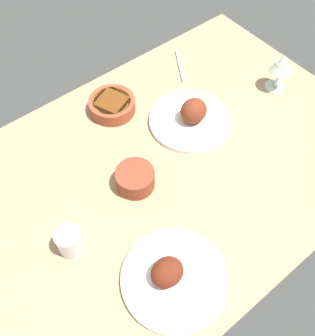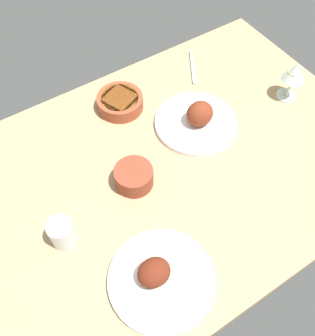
{
  "view_description": "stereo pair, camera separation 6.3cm",
  "coord_description": "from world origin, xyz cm",
  "px_view_note": "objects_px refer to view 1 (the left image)",
  "views": [
    {
      "loc": [
        39.85,
        49.97,
        99.33
      ],
      "look_at": [
        0.0,
        0.0,
        6.0
      ],
      "focal_mm": 41.19,
      "sensor_mm": 36.0,
      "label": 1
    },
    {
      "loc": [
        34.74,
        53.64,
        99.33
      ],
      "look_at": [
        0.0,
        0.0,
        6.0
      ],
      "focal_mm": 41.19,
      "sensor_mm": 36.0,
      "label": 2
    }
  ],
  "objects_px": {
    "plate_far_side": "(173,277)",
    "bowl_soup": "(112,105)",
    "plate_center_main": "(191,117)",
    "water_tumbler": "(69,241)",
    "wine_glass": "(282,65)",
    "fork_loose": "(180,65)",
    "bowl_potatoes": "(135,178)"
  },
  "relations": [
    {
      "from": "bowl_soup",
      "to": "fork_loose",
      "type": "height_order",
      "value": "bowl_soup"
    },
    {
      "from": "bowl_potatoes",
      "to": "wine_glass",
      "type": "xyz_separation_m",
      "value": [
        -0.62,
        -0.02,
        0.07
      ]
    },
    {
      "from": "bowl_potatoes",
      "to": "water_tumbler",
      "type": "relative_size",
      "value": 1.39
    },
    {
      "from": "bowl_potatoes",
      "to": "wine_glass",
      "type": "bearing_deg",
      "value": -178.37
    },
    {
      "from": "plate_far_side",
      "to": "bowl_potatoes",
      "type": "distance_m",
      "value": 0.3
    },
    {
      "from": "plate_far_side",
      "to": "wine_glass",
      "type": "xyz_separation_m",
      "value": [
        -0.72,
        -0.3,
        0.08
      ]
    },
    {
      "from": "plate_far_side",
      "to": "bowl_soup",
      "type": "xyz_separation_m",
      "value": [
        -0.21,
        -0.57,
        0.01
      ]
    },
    {
      "from": "fork_loose",
      "to": "plate_far_side",
      "type": "bearing_deg",
      "value": 169.98
    },
    {
      "from": "wine_glass",
      "to": "bowl_soup",
      "type": "bearing_deg",
      "value": -27.68
    },
    {
      "from": "plate_far_side",
      "to": "plate_center_main",
      "type": "height_order",
      "value": "plate_center_main"
    },
    {
      "from": "water_tumbler",
      "to": "bowl_soup",
      "type": "bearing_deg",
      "value": -137.27
    },
    {
      "from": "bowl_soup",
      "to": "fork_loose",
      "type": "distance_m",
      "value": 0.32
    },
    {
      "from": "plate_far_side",
      "to": "bowl_soup",
      "type": "bearing_deg",
      "value": -110.54
    },
    {
      "from": "bowl_potatoes",
      "to": "water_tumbler",
      "type": "height_order",
      "value": "water_tumbler"
    },
    {
      "from": "plate_center_main",
      "to": "water_tumbler",
      "type": "distance_m",
      "value": 0.55
    },
    {
      "from": "bowl_soup",
      "to": "wine_glass",
      "type": "relative_size",
      "value": 1.09
    },
    {
      "from": "bowl_soup",
      "to": "plate_far_side",
      "type": "bearing_deg",
      "value": 69.46
    },
    {
      "from": "fork_loose",
      "to": "bowl_soup",
      "type": "bearing_deg",
      "value": 126.61
    },
    {
      "from": "bowl_soup",
      "to": "wine_glass",
      "type": "xyz_separation_m",
      "value": [
        -0.5,
        0.26,
        0.07
      ]
    },
    {
      "from": "plate_far_side",
      "to": "bowl_potatoes",
      "type": "bearing_deg",
      "value": -108.77
    },
    {
      "from": "bowl_soup",
      "to": "water_tumbler",
      "type": "relative_size",
      "value": 1.89
    },
    {
      "from": "bowl_potatoes",
      "to": "bowl_soup",
      "type": "relative_size",
      "value": 0.74
    },
    {
      "from": "plate_center_main",
      "to": "water_tumbler",
      "type": "height_order",
      "value": "plate_center_main"
    },
    {
      "from": "wine_glass",
      "to": "bowl_potatoes",
      "type": "bearing_deg",
      "value": 1.63
    },
    {
      "from": "fork_loose",
      "to": "bowl_potatoes",
      "type": "bearing_deg",
      "value": 157.31
    },
    {
      "from": "water_tumbler",
      "to": "fork_loose",
      "type": "height_order",
      "value": "water_tumbler"
    },
    {
      "from": "plate_center_main",
      "to": "wine_glass",
      "type": "height_order",
      "value": "wine_glass"
    },
    {
      "from": "plate_center_main",
      "to": "bowl_potatoes",
      "type": "height_order",
      "value": "plate_center_main"
    },
    {
      "from": "bowl_soup",
      "to": "fork_loose",
      "type": "xyz_separation_m",
      "value": [
        -0.32,
        -0.03,
        -0.02
      ]
    },
    {
      "from": "plate_far_side",
      "to": "wine_glass",
      "type": "relative_size",
      "value": 1.92
    },
    {
      "from": "bowl_soup",
      "to": "plate_center_main",
      "type": "bearing_deg",
      "value": 129.73
    },
    {
      "from": "wine_glass",
      "to": "plate_far_side",
      "type": "bearing_deg",
      "value": 22.74
    }
  ]
}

